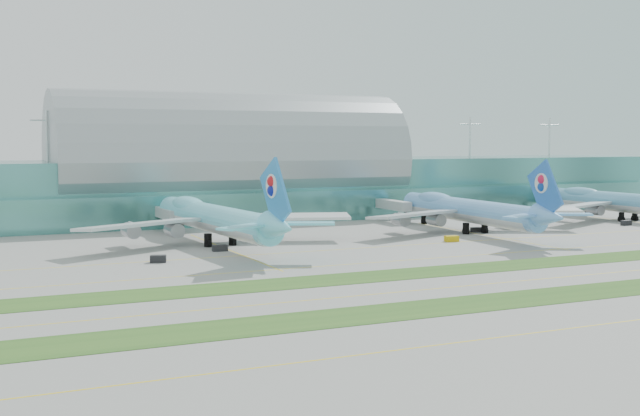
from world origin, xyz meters
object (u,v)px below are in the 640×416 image
airliner_b (213,216)px  airliner_c (467,209)px  terminal (231,176)px  airliner_d (618,201)px

airliner_b → airliner_c: airliner_b is taller
terminal → airliner_c: terminal is taller
airliner_b → airliner_c: (75.42, -4.63, -0.36)m
terminal → airliner_b: bearing=-112.1°
terminal → airliner_b: size_ratio=4.04×
airliner_c → airliner_b: bearing=178.5°
terminal → airliner_d: size_ratio=4.45×
airliner_c → terminal: bearing=126.8°
terminal → airliner_d: bearing=-28.5°
terminal → airliner_c: (48.81, -70.24, -7.44)m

